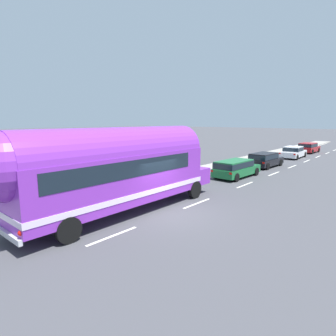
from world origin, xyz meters
TOP-DOWN VIEW (x-y plane):
  - ground_plane at (0.00, 0.00)m, footprint 300.00×300.00m
  - lane_markings at (-2.66, 12.95)m, footprint 3.91×80.00m
  - sidewalk_slab at (-5.18, 10.00)m, footprint 2.79×90.00m
  - painted_bus at (-1.89, -1.85)m, footprint 2.62×12.48m
  - car_lead at (-1.76, 10.00)m, footprint 2.05×4.74m
  - car_second at (-1.96, 16.31)m, footprint 2.06×4.53m
  - car_third at (-1.99, 24.98)m, footprint 2.06×4.80m
  - car_fourth at (-2.10, 31.85)m, footprint 2.06×4.39m

SIDE VIEW (x-z plane):
  - ground_plane at x=0.00m, z-range 0.00..0.00m
  - lane_markings at x=-2.66m, z-range 0.00..0.01m
  - sidewalk_slab at x=-5.18m, z-range 0.00..0.15m
  - car_third at x=-1.99m, z-range 0.06..1.43m
  - car_fourth at x=-2.10m, z-range 0.10..1.47m
  - car_second at x=-1.96m, z-range 0.10..1.47m
  - car_lead at x=-1.76m, z-range 0.11..1.48m
  - painted_bus at x=-1.89m, z-range 0.24..4.36m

